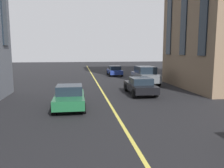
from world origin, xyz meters
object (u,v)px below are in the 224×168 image
object	(u,v)px
car_green_far	(69,97)
car_grey_parked_a	(145,75)
car_blue_oncoming	(115,71)
car_black_parked_b	(140,86)

from	to	relation	value
car_green_far	car_grey_parked_a	size ratio (longest dim) A/B	0.83
car_grey_parked_a	car_blue_oncoming	xyz separation A→B (m)	(8.77, 1.84, -0.27)
car_green_far	car_grey_parked_a	distance (m)	11.87
car_grey_parked_a	car_blue_oncoming	distance (m)	8.96
car_grey_parked_a	car_black_parked_b	size ratio (longest dim) A/B	1.07
car_blue_oncoming	car_green_far	bearing A→B (deg)	162.59
car_grey_parked_a	car_black_parked_b	bearing A→B (deg)	159.59
car_grey_parked_a	car_black_parked_b	distance (m)	5.76
car_green_far	car_black_parked_b	bearing A→B (deg)	-55.10
car_grey_parked_a	car_blue_oncoming	size ratio (longest dim) A/B	1.21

